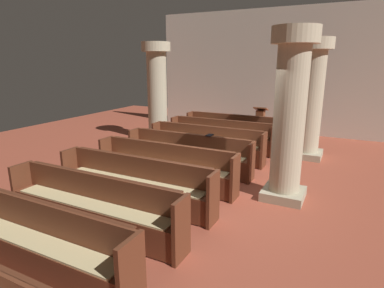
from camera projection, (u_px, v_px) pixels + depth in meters
ground_plane at (223, 186)px, 6.92m from camera, size 19.20×19.20×0.00m
back_wall at (285, 72)px, 11.60m from camera, size 10.00×0.16×4.50m
pew_row_0 at (233, 128)px, 10.57m from camera, size 3.26×0.46×0.90m
pew_row_1 at (221, 134)px, 9.63m from camera, size 3.26×0.46×0.90m
pew_row_2 at (206, 142)px, 8.69m from camera, size 3.26×0.47×0.90m
pew_row_3 at (188, 152)px, 7.75m from camera, size 3.26×0.46×0.90m
pew_row_4 at (165, 164)px, 6.82m from camera, size 3.26×0.46×0.90m
pew_row_5 at (134, 181)px, 5.88m from camera, size 3.26×0.47×0.90m
pew_row_6 at (92, 203)px, 4.94m from camera, size 3.26×0.46×0.90m
pew_row_7 at (30, 237)px, 4.00m from camera, size 3.26×0.46×0.90m
pillar_aisle_side at (311, 97)px, 8.59m from camera, size 0.94×0.94×3.24m
pillar_far_side at (157, 91)px, 10.54m from camera, size 0.94×0.94×3.24m
pillar_aisle_rear at (290, 114)px, 5.88m from camera, size 0.85×0.85×3.24m
lectern at (260, 124)px, 11.32m from camera, size 0.48×0.45×1.08m
hymn_book at (210, 135)px, 7.60m from camera, size 0.13×0.22×0.03m
kneeler_box_navy at (288, 148)px, 9.44m from camera, size 0.35×0.30×0.25m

